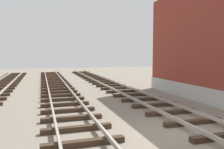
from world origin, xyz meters
name	(u,v)px	position (x,y,z in m)	size (l,w,h in m)	color
ground_plane	(180,134)	(0.00, 0.00, 0.00)	(80.00, 80.00, 0.00)	slate
track_near_building	(207,127)	(1.12, 0.00, 0.13)	(2.50, 55.94, 0.32)	#38281C
track_centre	(84,142)	(-3.29, 0.00, 0.13)	(2.50, 55.94, 0.32)	#38281C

